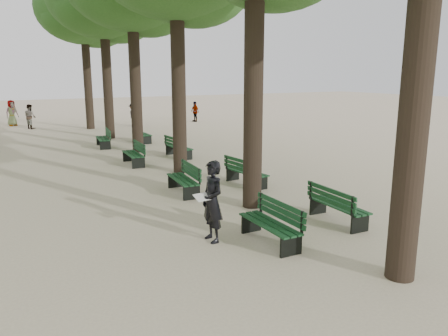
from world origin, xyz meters
TOP-DOWN VIEW (x-y plane):
  - ground at (0.00, 0.00)m, footprint 120.00×120.00m
  - tree_central_5 at (1.50, 23.00)m, footprint 6.00×6.00m
  - bench_left_0 at (0.37, 0.52)m, footprint 0.62×1.81m
  - bench_left_1 at (0.37, 5.19)m, footprint 0.75×1.85m
  - bench_left_2 at (0.37, 10.17)m, footprint 0.69×1.83m
  - bench_left_3 at (0.37, 15.09)m, footprint 0.80×1.86m
  - bench_right_0 at (2.63, 0.80)m, footprint 0.67×1.83m
  - bench_right_1 at (2.63, 5.11)m, footprint 0.72×1.84m
  - bench_right_2 at (2.63, 10.77)m, footprint 0.66×1.83m
  - bench_right_3 at (2.63, 15.72)m, footprint 0.62×1.81m
  - man_with_map at (-0.67, 1.26)m, footprint 0.63×0.74m
  - pedestrian_d at (-2.94, 27.37)m, footprint 0.96×0.70m
  - pedestrian_a at (-2.00, 24.94)m, footprint 0.65×0.86m
  - pedestrian_b at (4.54, 23.23)m, footprint 0.63×1.08m
  - pedestrian_c at (9.54, 23.58)m, footprint 0.45×0.94m

SIDE VIEW (x-z plane):
  - ground at x=0.00m, z-range 0.00..0.00m
  - bench_left_0 at x=0.37m, z-range -0.19..0.73m
  - bench_left_1 at x=0.37m, z-range -0.19..0.73m
  - bench_left_2 at x=0.37m, z-range -0.19..0.73m
  - bench_left_3 at x=0.37m, z-range -0.19..0.73m
  - bench_right_0 at x=2.63m, z-range -0.19..0.73m
  - bench_right_1 at x=2.63m, z-range -0.19..0.73m
  - bench_right_2 at x=2.63m, z-range -0.19..0.73m
  - bench_right_3 at x=2.63m, z-range -0.19..0.73m
  - pedestrian_c at x=9.54m, z-range 0.00..1.54m
  - pedestrian_b at x=4.54m, z-range 0.00..1.60m
  - pedestrian_a at x=-2.00m, z-range 0.00..1.64m
  - pedestrian_d at x=-2.94m, z-range 0.00..1.82m
  - man_with_map at x=-0.67m, z-range 0.00..1.83m
  - tree_central_5 at x=1.50m, z-range 2.68..12.63m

